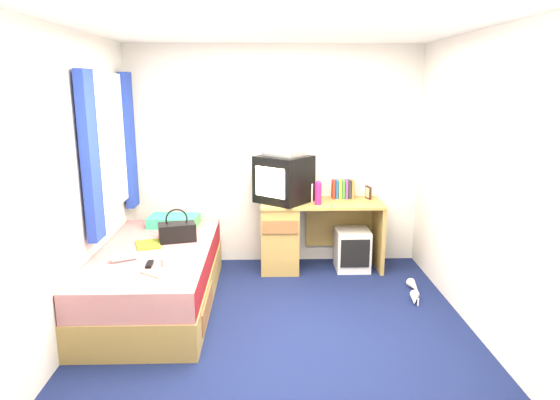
{
  "coord_description": "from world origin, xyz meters",
  "views": [
    {
      "loc": [
        -0.1,
        -3.77,
        1.98
      ],
      "look_at": [
        0.03,
        0.7,
        0.94
      ],
      "focal_mm": 32.0,
      "sensor_mm": 36.0,
      "label": 1
    }
  ],
  "objects_px": {
    "pillow": "(174,221)",
    "white_heels": "(414,293)",
    "handbag": "(177,231)",
    "storage_cube": "(352,249)",
    "desk": "(296,232)",
    "vcr": "(284,152)",
    "water_bottle": "(123,257)",
    "pink_water_bottle": "(318,194)",
    "towel": "(182,257)",
    "aerosol_can": "(310,193)",
    "remote_control": "(150,264)",
    "magazine": "(148,245)",
    "bed": "(156,278)",
    "colour_swatch_fan": "(152,274)",
    "crt_tv": "(284,179)",
    "picture_frame": "(368,192)"
  },
  "relations": [
    {
      "from": "pillow",
      "to": "white_heels",
      "type": "xyz_separation_m",
      "value": [
        2.37,
        -0.63,
        -0.55
      ]
    },
    {
      "from": "handbag",
      "to": "storage_cube",
      "type": "bearing_deg",
      "value": 4.65
    },
    {
      "from": "desk",
      "to": "handbag",
      "type": "distance_m",
      "value": 1.36
    },
    {
      "from": "vcr",
      "to": "water_bottle",
      "type": "xyz_separation_m",
      "value": [
        -1.38,
        -1.23,
        -0.71
      ]
    },
    {
      "from": "storage_cube",
      "to": "pink_water_bottle",
      "type": "relative_size",
      "value": 2.0
    },
    {
      "from": "water_bottle",
      "to": "white_heels",
      "type": "height_order",
      "value": "water_bottle"
    },
    {
      "from": "desk",
      "to": "towel",
      "type": "bearing_deg",
      "value": -128.82
    },
    {
      "from": "aerosol_can",
      "to": "remote_control",
      "type": "distance_m",
      "value": 1.97
    },
    {
      "from": "desk",
      "to": "magazine",
      "type": "height_order",
      "value": "desk"
    },
    {
      "from": "vcr",
      "to": "towel",
      "type": "bearing_deg",
      "value": -83.32
    },
    {
      "from": "bed",
      "to": "magazine",
      "type": "xyz_separation_m",
      "value": [
        -0.08,
        0.11,
        0.28
      ]
    },
    {
      "from": "pillow",
      "to": "colour_swatch_fan",
      "type": "xyz_separation_m",
      "value": [
        0.08,
        -1.37,
        -0.05
      ]
    },
    {
      "from": "desk",
      "to": "vcr",
      "type": "height_order",
      "value": "vcr"
    },
    {
      "from": "crt_tv",
      "to": "handbag",
      "type": "distance_m",
      "value": 1.29
    },
    {
      "from": "storage_cube",
      "to": "towel",
      "type": "bearing_deg",
      "value": -143.74
    },
    {
      "from": "storage_cube",
      "to": "colour_swatch_fan",
      "type": "distance_m",
      "value": 2.37
    },
    {
      "from": "towel",
      "to": "magazine",
      "type": "relative_size",
      "value": 1.0
    },
    {
      "from": "remote_control",
      "to": "white_heels",
      "type": "bearing_deg",
      "value": 7.87
    },
    {
      "from": "picture_frame",
      "to": "colour_swatch_fan",
      "type": "distance_m",
      "value": 2.62
    },
    {
      "from": "bed",
      "to": "water_bottle",
      "type": "distance_m",
      "value": 0.47
    },
    {
      "from": "water_bottle",
      "to": "picture_frame",
      "type": "bearing_deg",
      "value": 30.19
    },
    {
      "from": "vcr",
      "to": "picture_frame",
      "type": "xyz_separation_m",
      "value": [
        0.93,
        0.11,
        -0.46
      ]
    },
    {
      "from": "pillow",
      "to": "magazine",
      "type": "bearing_deg",
      "value": -100.85
    },
    {
      "from": "colour_swatch_fan",
      "to": "vcr",
      "type": "bearing_deg",
      "value": 55.29
    },
    {
      "from": "water_bottle",
      "to": "white_heels",
      "type": "relative_size",
      "value": 0.39
    },
    {
      "from": "vcr",
      "to": "white_heels",
      "type": "bearing_deg",
      "value": 8.12
    },
    {
      "from": "towel",
      "to": "remote_control",
      "type": "distance_m",
      "value": 0.27
    },
    {
      "from": "desk",
      "to": "bed",
      "type": "bearing_deg",
      "value": -145.03
    },
    {
      "from": "towel",
      "to": "colour_swatch_fan",
      "type": "bearing_deg",
      "value": -123.23
    },
    {
      "from": "desk",
      "to": "white_heels",
      "type": "height_order",
      "value": "desk"
    },
    {
      "from": "desk",
      "to": "picture_frame",
      "type": "distance_m",
      "value": 0.91
    },
    {
      "from": "remote_control",
      "to": "picture_frame",
      "type": "bearing_deg",
      "value": 30.25
    },
    {
      "from": "vcr",
      "to": "handbag",
      "type": "distance_m",
      "value": 1.4
    },
    {
      "from": "crt_tv",
      "to": "handbag",
      "type": "bearing_deg",
      "value": -106.77
    },
    {
      "from": "water_bottle",
      "to": "colour_swatch_fan",
      "type": "xyz_separation_m",
      "value": [
        0.31,
        -0.32,
        -0.03
      ]
    },
    {
      "from": "pillow",
      "to": "pink_water_bottle",
      "type": "xyz_separation_m",
      "value": [
        1.5,
        0.04,
        0.27
      ]
    },
    {
      "from": "pillow",
      "to": "pink_water_bottle",
      "type": "bearing_deg",
      "value": 1.54
    },
    {
      "from": "pink_water_bottle",
      "to": "white_heels",
      "type": "relative_size",
      "value": 0.43
    },
    {
      "from": "bed",
      "to": "pink_water_bottle",
      "type": "distance_m",
      "value": 1.83
    },
    {
      "from": "desk",
      "to": "colour_swatch_fan",
      "type": "bearing_deg",
      "value": -127.84
    },
    {
      "from": "bed",
      "to": "colour_swatch_fan",
      "type": "relative_size",
      "value": 9.09
    },
    {
      "from": "colour_swatch_fan",
      "to": "pillow",
      "type": "bearing_deg",
      "value": 93.16
    },
    {
      "from": "picture_frame",
      "to": "handbag",
      "type": "distance_m",
      "value": 2.13
    },
    {
      "from": "vcr",
      "to": "handbag",
      "type": "xyz_separation_m",
      "value": [
        -1.03,
        -0.69,
        -0.65
      ]
    },
    {
      "from": "aerosol_can",
      "to": "handbag",
      "type": "bearing_deg",
      "value": -152.52
    },
    {
      "from": "handbag",
      "to": "magazine",
      "type": "distance_m",
      "value": 0.29
    },
    {
      "from": "storage_cube",
      "to": "water_bottle",
      "type": "relative_size",
      "value": 2.23
    },
    {
      "from": "handbag",
      "to": "magazine",
      "type": "height_order",
      "value": "handbag"
    },
    {
      "from": "bed",
      "to": "water_bottle",
      "type": "height_order",
      "value": "water_bottle"
    },
    {
      "from": "vcr",
      "to": "remote_control",
      "type": "distance_m",
      "value": 1.91
    }
  ]
}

